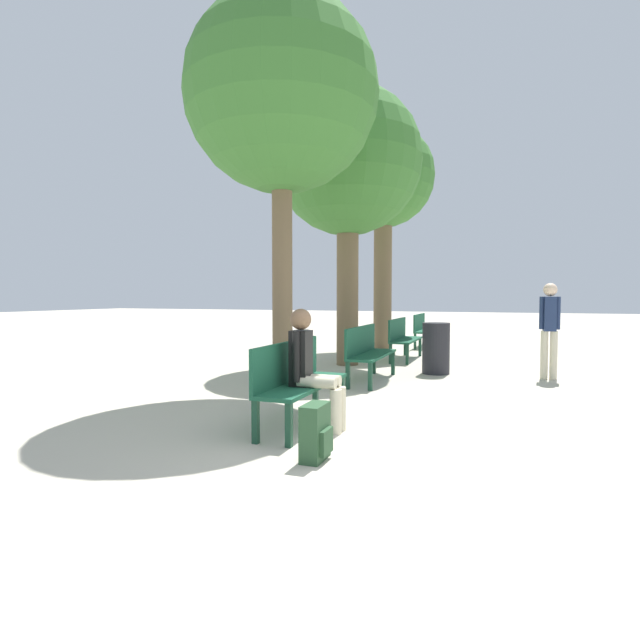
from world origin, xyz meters
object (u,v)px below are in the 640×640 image
object	(u,v)px
bench_row_0	(296,376)
tree_row_1	(348,164)
pedestrian_near	(550,324)
trash_bin	(436,348)
bench_row_3	(423,328)
backpack	(316,433)
tree_row_2	(383,181)
person_seated	(311,365)
tree_row_0	(282,97)
bench_row_1	(367,349)
bench_row_2	(402,336)

from	to	relation	value
bench_row_0	tree_row_1	xyz separation A→B (m)	(-0.89, 4.73, 3.54)
pedestrian_near	trash_bin	distance (m)	1.93
bench_row_3	pedestrian_near	xyz separation A→B (m)	(2.84, -4.68, 0.40)
bench_row_0	pedestrian_near	distance (m)	5.10
trash_bin	backpack	bearing A→B (deg)	-93.66
trash_bin	pedestrian_near	bearing A→B (deg)	1.25
tree_row_2	person_seated	distance (m)	8.85
tree_row_0	person_seated	xyz separation A→B (m)	(1.12, -1.71, -3.56)
bench_row_0	tree_row_0	bearing A→B (deg)	119.62
bench_row_0	backpack	xyz separation A→B (m)	(0.63, -1.05, -0.29)
tree_row_2	trash_bin	bearing A→B (deg)	-62.87
tree_row_0	pedestrian_near	distance (m)	5.65
bench_row_0	tree_row_2	bearing A→B (deg)	96.53
bench_row_3	tree_row_1	world-z (taller)	tree_row_1
tree_row_0	backpack	xyz separation A→B (m)	(1.52, -2.62, -4.01)
tree_row_0	pedestrian_near	xyz separation A→B (m)	(3.73, 2.65, -3.31)
bench_row_3	backpack	xyz separation A→B (m)	(0.63, -9.95, -0.29)
bench_row_1	bench_row_2	xyz separation A→B (m)	(0.00, 2.97, 0.00)
bench_row_2	bench_row_0	bearing A→B (deg)	-90.00
bench_row_0	person_seated	distance (m)	0.31
trash_bin	tree_row_1	bearing A→B (deg)	163.57
bench_row_3	backpack	world-z (taller)	bench_row_3
bench_row_2	tree_row_1	size ratio (longest dim) A/B	0.30
bench_row_0	bench_row_2	bearing A→B (deg)	90.00
person_seated	backpack	xyz separation A→B (m)	(0.40, -0.90, -0.45)
bench_row_1	trash_bin	bearing A→B (deg)	51.54
bench_row_0	tree_row_0	world-z (taller)	tree_row_0
tree_row_1	bench_row_2	bearing A→B (deg)	53.43
tree_row_2	pedestrian_near	size ratio (longest dim) A/B	3.58
pedestrian_near	trash_bin	world-z (taller)	pedestrian_near
bench_row_1	pedestrian_near	distance (m)	3.13
bench_row_0	tree_row_1	size ratio (longest dim) A/B	0.30
bench_row_1	backpack	distance (m)	4.07
person_seated	backpack	world-z (taller)	person_seated
tree_row_1	backpack	xyz separation A→B (m)	(1.52, -5.78, -3.84)
tree_row_0	backpack	size ratio (longest dim) A/B	11.61
tree_row_0	bench_row_2	bearing A→B (deg)	78.43
backpack	bench_row_1	bearing A→B (deg)	98.93
bench_row_3	bench_row_2	bearing A→B (deg)	-90.00
tree_row_2	trash_bin	size ratio (longest dim) A/B	6.29
tree_row_1	tree_row_2	bearing A→B (deg)	90.00
bench_row_1	bench_row_3	size ratio (longest dim) A/B	1.00
tree_row_2	trash_bin	distance (m)	5.66
tree_row_0	bench_row_0	bearing A→B (deg)	-60.38
bench_row_1	tree_row_2	xyz separation A→B (m)	(-0.89, 4.84, 3.86)
bench_row_2	trash_bin	world-z (taller)	trash_bin
bench_row_0	pedestrian_near	xyz separation A→B (m)	(2.84, 4.22, 0.40)
bench_row_2	pedestrian_near	bearing A→B (deg)	-31.07
person_seated	trash_bin	xyz separation A→B (m)	(0.73, 4.33, -0.22)
bench_row_2	pedestrian_near	size ratio (longest dim) A/B	1.04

